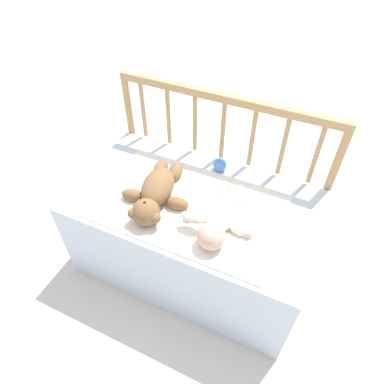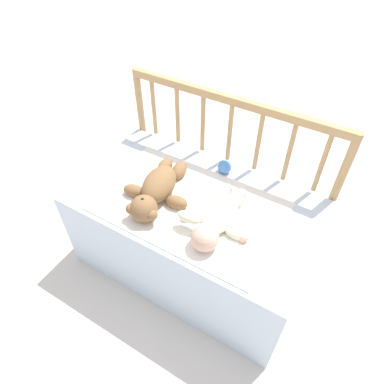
% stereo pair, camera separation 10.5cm
% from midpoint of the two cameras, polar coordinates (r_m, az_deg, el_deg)
% --- Properties ---
extents(ground_plane, '(12.00, 12.00, 0.00)m').
position_cam_midpoint_polar(ground_plane, '(1.87, 1.84, -11.49)').
color(ground_plane, silver).
extents(crib_mattress, '(1.08, 0.62, 0.48)m').
position_cam_midpoint_polar(crib_mattress, '(1.68, 2.03, -7.01)').
color(crib_mattress, silver).
rests_on(crib_mattress, ground_plane).
extents(crib_rail, '(1.08, 0.04, 0.82)m').
position_cam_midpoint_polar(crib_rail, '(1.67, 7.96, 7.97)').
color(crib_rail, tan).
rests_on(crib_rail, ground_plane).
extents(blanket, '(0.79, 0.49, 0.01)m').
position_cam_midpoint_polar(blanket, '(1.47, 1.42, -2.34)').
color(blanket, white).
rests_on(blanket, crib_mattress).
extents(teddy_bear, '(0.31, 0.41, 0.12)m').
position_cam_midpoint_polar(teddy_bear, '(1.47, -3.90, 0.36)').
color(teddy_bear, olive).
rests_on(teddy_bear, crib_mattress).
extents(baby, '(0.29, 0.39, 0.11)m').
position_cam_midpoint_polar(baby, '(1.38, 6.39, -4.55)').
color(baby, '#EAEACC').
rests_on(baby, crib_mattress).
extents(toy_ball, '(0.07, 0.07, 0.07)m').
position_cam_midpoint_polar(toy_ball, '(1.62, 7.30, 4.14)').
color(toy_ball, '#4C8CDB').
rests_on(toy_ball, crib_mattress).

